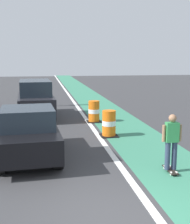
% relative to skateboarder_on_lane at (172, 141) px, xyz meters
% --- Properties ---
extents(ground_plane, '(100.00, 100.00, 0.00)m').
position_rel_skateboarder_on_lane_xyz_m(ground_plane, '(-2.21, -2.32, -0.91)').
color(ground_plane, '#38383A').
extents(bike_lane_strip, '(2.50, 80.00, 0.01)m').
position_rel_skateboarder_on_lane_xyz_m(bike_lane_strip, '(0.19, 9.68, -0.91)').
color(bike_lane_strip, '#387F60').
rests_on(bike_lane_strip, ground).
extents(lane_divider_stripe, '(0.20, 80.00, 0.01)m').
position_rel_skateboarder_on_lane_xyz_m(lane_divider_stripe, '(-1.31, 9.68, -0.91)').
color(lane_divider_stripe, silver).
rests_on(lane_divider_stripe, ground).
extents(skateboarder_on_lane, '(0.57, 0.81, 1.69)m').
position_rel_skateboarder_on_lane_xyz_m(skateboarder_on_lane, '(0.00, 0.00, 0.00)').
color(skateboarder_on_lane, black).
rests_on(skateboarder_on_lane, ground).
extents(parked_sedan_nearest, '(2.10, 4.20, 1.70)m').
position_rel_skateboarder_on_lane_xyz_m(parked_sedan_nearest, '(-4.06, 1.96, -0.08)').
color(parked_sedan_nearest, black).
rests_on(parked_sedan_nearest, ground).
extents(parked_suv_second, '(2.12, 4.70, 2.04)m').
position_rel_skateboarder_on_lane_xyz_m(parked_suv_second, '(-3.97, 9.07, 0.12)').
color(parked_suv_second, black).
rests_on(parked_suv_second, ground).
extents(traffic_barrel_front, '(0.73, 0.73, 1.09)m').
position_rel_skateboarder_on_lane_xyz_m(traffic_barrel_front, '(-0.88, 4.29, -0.38)').
color(traffic_barrel_front, orange).
rests_on(traffic_barrel_front, ground).
extents(traffic_barrel_mid, '(0.73, 0.73, 1.09)m').
position_rel_skateboarder_on_lane_xyz_m(traffic_barrel_mid, '(-1.01, 7.25, -0.38)').
color(traffic_barrel_mid, orange).
rests_on(traffic_barrel_mid, ground).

